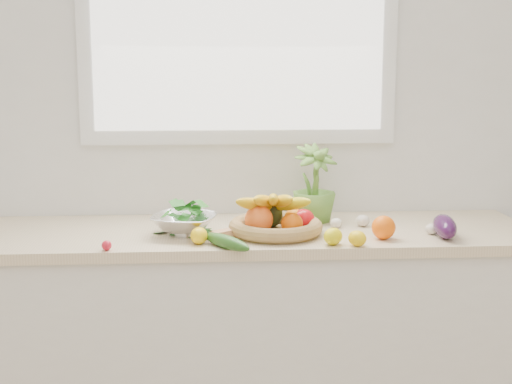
{
  "coord_description": "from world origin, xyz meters",
  "views": [
    {
      "loc": [
        -0.13,
        -0.72,
        1.54
      ],
      "look_at": [
        0.05,
        1.93,
        1.05
      ],
      "focal_mm": 50.0,
      "sensor_mm": 36.0,
      "label": 1
    }
  ],
  "objects": [
    {
      "name": "ginger",
      "position": [
        -0.07,
        1.81,
        0.92
      ],
      "size": [
        0.11,
        0.09,
        0.03
      ],
      "primitive_type": "cube",
      "rotation": [
        0.0,
        0.0,
        0.63
      ],
      "color": "tan",
      "rests_on": "countertop"
    },
    {
      "name": "lemon_c",
      "position": [
        0.39,
        1.67,
        0.93
      ],
      "size": [
        0.09,
        0.09,
        0.06
      ],
      "primitive_type": "ellipsoid",
      "rotation": [
        0.0,
        0.0,
        0.64
      ],
      "color": "yellow",
      "rests_on": "countertop"
    },
    {
      "name": "lemon_b",
      "position": [
        0.31,
        1.69,
        0.93
      ],
      "size": [
        0.1,
        0.1,
        0.06
      ],
      "primitive_type": "ellipsoid",
      "rotation": [
        0.0,
        0.0,
        -0.77
      ],
      "color": "yellow",
      "rests_on": "countertop"
    },
    {
      "name": "lemon_a",
      "position": [
        -0.17,
        1.74,
        0.93
      ],
      "size": [
        0.07,
        0.08,
        0.06
      ],
      "primitive_type": "ellipsoid",
      "rotation": [
        0.0,
        0.0,
        -0.16
      ],
      "color": "yellow",
      "rests_on": "countertop"
    },
    {
      "name": "potted_herb",
      "position": [
        0.29,
        2.08,
        1.05
      ],
      "size": [
        0.24,
        0.24,
        0.32
      ],
      "primitive_type": "imported",
      "rotation": [
        0.0,
        0.0,
        0.42
      ],
      "color": "#5C8E33",
      "rests_on": "countertop"
    },
    {
      "name": "garlic_b",
      "position": [
        0.47,
        1.97,
        0.92
      ],
      "size": [
        0.06,
        0.06,
        0.05
      ],
      "primitive_type": "ellipsoid",
      "rotation": [
        0.0,
        0.0,
        0.19
      ],
      "color": "white",
      "rests_on": "countertop"
    },
    {
      "name": "radish",
      "position": [
        -0.48,
        1.67,
        0.92
      ],
      "size": [
        0.04,
        0.04,
        0.03
      ],
      "primitive_type": "sphere",
      "rotation": [
        0.0,
        0.0,
        -0.04
      ],
      "color": "red",
      "rests_on": "countertop"
    },
    {
      "name": "back_wall",
      "position": [
        0.0,
        2.25,
        1.35
      ],
      "size": [
        4.5,
        0.02,
        2.7
      ],
      "primitive_type": "cube",
      "color": "white",
      "rests_on": "ground"
    },
    {
      "name": "orange_loose",
      "position": [
        0.5,
        1.76,
        0.94
      ],
      "size": [
        0.11,
        0.11,
        0.09
      ],
      "primitive_type": "sphere",
      "rotation": [
        0.0,
        0.0,
        0.39
      ],
      "color": "#FE6008",
      "rests_on": "countertop"
    },
    {
      "name": "fruit_basket",
      "position": [
        0.12,
        1.86,
        0.95
      ],
      "size": [
        0.38,
        0.38,
        0.18
      ],
      "color": "#AB854C",
      "rests_on": "countertop"
    },
    {
      "name": "colander_with_spinach",
      "position": [
        -0.22,
        1.88,
        0.96
      ],
      "size": [
        0.29,
        0.29,
        0.12
      ],
      "color": "silver",
      "rests_on": "countertop"
    },
    {
      "name": "garlic_a",
      "position": [
        0.36,
        1.95,
        0.92
      ],
      "size": [
        0.05,
        0.05,
        0.04
      ],
      "primitive_type": "ellipsoid",
      "rotation": [
        0.0,
        0.0,
        0.0
      ],
      "color": "white",
      "rests_on": "countertop"
    },
    {
      "name": "window_frame",
      "position": [
        0.0,
        2.23,
        1.75
      ],
      "size": [
        1.3,
        0.03,
        1.1
      ],
      "primitive_type": "cube",
      "color": "white",
      "rests_on": "back_wall"
    },
    {
      "name": "eggplant",
      "position": [
        0.74,
        1.78,
        0.94
      ],
      "size": [
        0.1,
        0.21,
        0.08
      ],
      "primitive_type": "ellipsoid",
      "rotation": [
        0.0,
        0.0,
        -0.12
      ],
      "color": "#300F37",
      "rests_on": "countertop"
    },
    {
      "name": "window_pane",
      "position": [
        0.0,
        2.21,
        1.75
      ],
      "size": [
        1.18,
        0.01,
        0.98
      ],
      "primitive_type": "cube",
      "color": "white",
      "rests_on": "window_frame"
    },
    {
      "name": "countertop",
      "position": [
        0.0,
        1.95,
        0.88
      ],
      "size": [
        2.24,
        0.62,
        0.04
      ],
      "primitive_type": "cube",
      "color": "beige",
      "rests_on": "counter_cabinet"
    },
    {
      "name": "counter_cabinet",
      "position": [
        0.0,
        1.95,
        0.43
      ],
      "size": [
        2.2,
        0.58,
        0.86
      ],
      "primitive_type": "cube",
      "color": "silver",
      "rests_on": "ground"
    },
    {
      "name": "cucumber",
      "position": [
        -0.07,
        1.67,
        0.92
      ],
      "size": [
        0.19,
        0.24,
        0.05
      ],
      "primitive_type": "ellipsoid",
      "rotation": [
        0.0,
        0.0,
        0.62
      ],
      "color": "#2A5218",
      "rests_on": "countertop"
    },
    {
      "name": "garlic_c",
      "position": [
        0.7,
        1.82,
        0.92
      ],
      "size": [
        0.06,
        0.06,
        0.04
      ],
      "primitive_type": "ellipsoid",
      "rotation": [
        0.0,
        0.0,
        -0.22
      ],
      "color": "beige",
      "rests_on": "countertop"
    },
    {
      "name": "apple",
      "position": [
        0.23,
        1.89,
        0.94
      ],
      "size": [
        0.11,
        0.11,
        0.09
      ],
      "primitive_type": "sphere",
      "rotation": [
        0.0,
        0.0,
        -0.36
      ],
      "color": "red",
      "rests_on": "countertop"
    }
  ]
}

